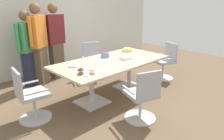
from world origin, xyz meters
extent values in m
cube|color=brown|center=(0.00, 0.00, -0.01)|extent=(10.00, 10.00, 0.01)
cube|color=silver|center=(0.00, 2.40, 1.40)|extent=(8.00, 0.10, 2.80)
cube|color=#CCB793|center=(0.00, 0.00, 0.73)|extent=(2.40, 1.20, 0.04)
cube|color=silver|center=(-0.55, 0.00, 0.01)|extent=(0.56, 0.56, 0.02)
cylinder|color=silver|center=(-0.55, 0.00, 0.37)|extent=(0.09, 0.09, 0.69)
cube|color=silver|center=(0.55, 0.00, 0.01)|extent=(0.56, 0.56, 0.02)
cylinder|color=silver|center=(0.55, 0.00, 0.37)|extent=(0.09, 0.09, 0.69)
cylinder|color=silver|center=(-0.33, -1.03, 0.01)|extent=(0.69, 0.69, 0.02)
cylinder|color=silver|center=(-0.33, -1.03, 0.23)|extent=(0.05, 0.05, 0.41)
cube|color=#ADB2BC|center=(-0.33, -1.03, 0.46)|extent=(0.58, 0.58, 0.06)
cube|color=#ADB2BC|center=(-0.40, -1.23, 0.70)|extent=(0.43, 0.18, 0.42)
cube|color=silver|center=(-0.56, -0.95, 0.58)|extent=(0.15, 0.36, 0.02)
cube|color=silver|center=(-0.10, -1.11, 0.58)|extent=(0.15, 0.36, 0.02)
cylinder|color=silver|center=(1.62, -0.21, 0.01)|extent=(0.69, 0.69, 0.02)
cylinder|color=silver|center=(1.62, -0.21, 0.23)|extent=(0.05, 0.05, 0.41)
cube|color=#ADB2BC|center=(1.62, -0.21, 0.46)|extent=(0.59, 0.59, 0.06)
cube|color=#ADB2BC|center=(1.81, -0.28, 0.70)|extent=(0.19, 0.42, 0.42)
cube|color=silver|center=(1.53, -0.44, 0.58)|extent=(0.36, 0.16, 0.02)
cube|color=silver|center=(1.70, 0.02, 0.58)|extent=(0.36, 0.16, 0.02)
cylinder|color=silver|center=(0.33, 1.03, 0.01)|extent=(0.72, 0.72, 0.02)
cylinder|color=silver|center=(0.33, 1.03, 0.23)|extent=(0.05, 0.05, 0.41)
cube|color=#ADB2BC|center=(0.33, 1.03, 0.46)|extent=(0.62, 0.62, 0.06)
cube|color=#ADB2BC|center=(0.42, 1.22, 0.70)|extent=(0.41, 0.23, 0.42)
cube|color=silver|center=(0.55, 0.92, 0.58)|extent=(0.19, 0.34, 0.02)
cube|color=silver|center=(0.11, 1.14, 0.58)|extent=(0.19, 0.34, 0.02)
cylinder|color=silver|center=(-1.62, 0.21, 0.01)|extent=(0.60, 0.60, 0.02)
cylinder|color=silver|center=(-1.62, 0.21, 0.23)|extent=(0.05, 0.05, 0.41)
cube|color=#ADB2BC|center=(-1.62, 0.21, 0.46)|extent=(0.51, 0.51, 0.06)
cube|color=#ADB2BC|center=(-1.82, 0.24, 0.70)|extent=(0.09, 0.44, 0.42)
cube|color=silver|center=(-1.59, 0.45, 0.58)|extent=(0.37, 0.08, 0.02)
cube|color=silver|center=(-1.65, -0.03, 0.58)|extent=(0.37, 0.08, 0.02)
cube|color=#232842|center=(-1.01, 1.67, 0.41)|extent=(0.37, 0.31, 0.82)
cube|color=#388C4C|center=(-1.01, 1.67, 1.15)|extent=(0.49, 0.38, 0.65)
sphere|color=brown|center=(-1.01, 1.67, 1.61)|extent=(0.22, 0.22, 0.22)
cylinder|color=#388C4C|center=(-0.76, 1.78, 1.18)|extent=(0.11, 0.11, 0.59)
cylinder|color=#388C4C|center=(-1.25, 1.56, 1.18)|extent=(0.11, 0.11, 0.59)
cube|color=brown|center=(-0.78, 1.61, 0.45)|extent=(0.38, 0.34, 0.90)
cube|color=orange|center=(-0.78, 1.61, 1.25)|extent=(0.49, 0.42, 0.71)
sphere|color=brown|center=(-0.78, 1.61, 1.76)|extent=(0.24, 0.24, 0.24)
cylinder|color=orange|center=(-0.55, 1.76, 1.29)|extent=(0.11, 0.11, 0.64)
cylinder|color=orange|center=(-1.00, 1.47, 1.29)|extent=(0.11, 0.11, 0.64)
cube|color=brown|center=(-0.27, 1.75, 0.45)|extent=(0.34, 0.23, 0.89)
cube|color=maroon|center=(-0.27, 1.75, 1.24)|extent=(0.46, 0.26, 0.70)
sphere|color=brown|center=(-0.27, 1.75, 1.75)|extent=(0.24, 0.24, 0.24)
cylinder|color=maroon|center=(-0.01, 1.77, 1.28)|extent=(0.09, 0.09, 0.63)
cylinder|color=maroon|center=(-0.54, 1.72, 1.28)|extent=(0.09, 0.09, 0.63)
cylinder|color=beige|center=(0.84, 0.33, 0.78)|extent=(0.25, 0.25, 0.07)
ellipsoid|color=yellow|center=(0.84, 0.33, 0.82)|extent=(0.22, 0.22, 0.06)
cylinder|color=#4C9EC6|center=(0.09, 0.30, 0.79)|extent=(0.19, 0.19, 0.08)
ellipsoid|color=#9E3D8E|center=(0.09, 0.30, 0.83)|extent=(0.17, 0.17, 0.07)
cylinder|color=white|center=(-0.83, -0.22, 0.76)|extent=(0.37, 0.37, 0.01)
torus|color=white|center=(-0.69, -0.21, 0.78)|extent=(0.11, 0.11, 0.03)
torus|color=brown|center=(-0.85, -0.09, 0.78)|extent=(0.11, 0.11, 0.03)
torus|color=brown|center=(-0.97, -0.25, 0.78)|extent=(0.11, 0.11, 0.03)
torus|color=tan|center=(-0.81, -0.36, 0.78)|extent=(0.11, 0.11, 0.03)
cylinder|color=white|center=(-0.78, 0.22, 0.75)|extent=(0.19, 0.19, 0.01)
cylinder|color=silver|center=(-0.78, 0.22, 0.76)|extent=(0.19, 0.19, 0.01)
cylinder|color=white|center=(-0.78, 0.22, 0.77)|extent=(0.19, 0.19, 0.01)
cylinder|color=silver|center=(-0.78, 0.22, 0.77)|extent=(0.19, 0.19, 0.01)
cylinder|color=white|center=(-0.78, 0.22, 0.78)|extent=(0.19, 0.19, 0.01)
cube|color=white|center=(0.28, -0.12, 0.78)|extent=(0.19, 0.19, 0.06)
camera|label=1|loc=(-2.88, -2.97, 1.94)|focal=33.74mm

